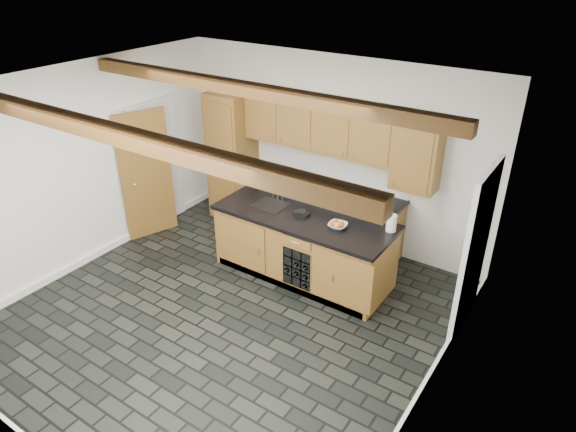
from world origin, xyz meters
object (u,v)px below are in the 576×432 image
Objects in this scene: kitchen_scale at (302,213)px; paper_towel at (391,223)px; island at (303,246)px; fruit_bowl at (338,226)px.

paper_towel is at bearing 10.89° from kitchen_scale.
paper_towel is (1.15, 0.27, 0.08)m from kitchen_scale.
fruit_bowl is (0.52, -0.03, 0.49)m from island.
paper_towel is at bearing 13.76° from island.
kitchen_scale is at bearing -166.57° from paper_towel.
fruit_bowl is at bearing -152.91° from paper_towel.
kitchen_scale is 0.89× the size of fruit_bowl.
paper_towel reaches higher than island.
fruit_bowl is 0.67m from paper_towel.
fruit_bowl is at bearing -3.20° from island.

